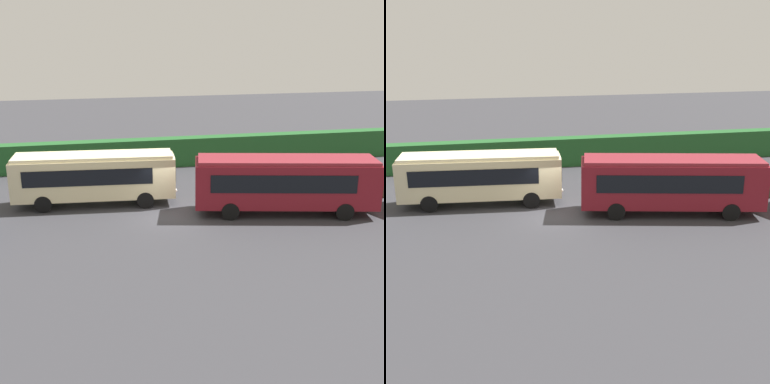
% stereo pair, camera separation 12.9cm
% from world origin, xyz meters
% --- Properties ---
extents(ground_plane, '(100.10, 100.10, 0.00)m').
position_xyz_m(ground_plane, '(0.00, 0.00, 0.00)').
color(ground_plane, '#38383D').
extents(bus_cream, '(9.78, 3.01, 3.13)m').
position_xyz_m(bus_cream, '(-3.95, 2.75, 1.81)').
color(bus_cream, beige).
rests_on(bus_cream, ground_plane).
extents(bus_maroon, '(10.59, 4.57, 3.28)m').
position_xyz_m(bus_maroon, '(6.71, -0.92, 1.89)').
color(bus_maroon, maroon).
rests_on(bus_maroon, ground_plane).
extents(hedge_row, '(62.05, 1.21, 2.15)m').
position_xyz_m(hedge_row, '(0.00, 10.75, 1.08)').
color(hedge_row, '#225A28').
rests_on(hedge_row, ground_plane).
extents(traffic_cone, '(0.36, 0.36, 0.60)m').
position_xyz_m(traffic_cone, '(9.87, 6.33, 0.30)').
color(traffic_cone, orange).
rests_on(traffic_cone, ground_plane).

